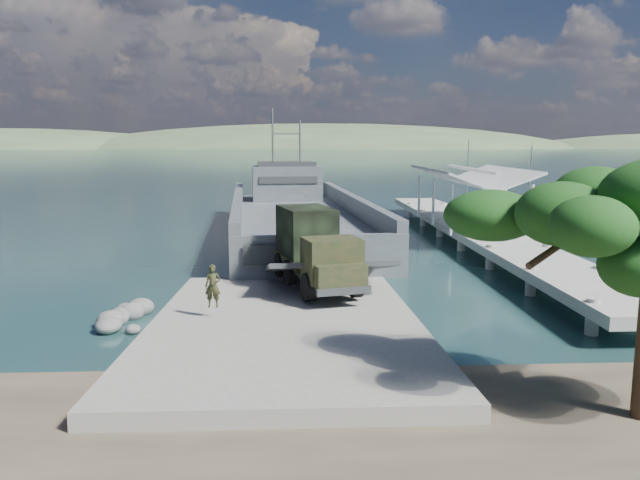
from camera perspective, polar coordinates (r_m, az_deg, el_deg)
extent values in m
plane|color=#1C4243|center=(24.94, -3.14, -7.61)|extent=(1400.00, 1400.00, 0.00)
cube|color=gray|center=(23.91, -3.17, -7.72)|extent=(10.00, 18.00, 0.50)
cube|color=gray|center=(44.22, 14.13, 0.80)|extent=(4.00, 44.00, 0.50)
cube|color=#444C50|center=(47.45, -2.21, 0.97)|extent=(11.51, 31.58, 2.58)
cube|color=#444C50|center=(47.08, -7.50, 3.18)|extent=(2.86, 30.95, 1.34)
cube|color=#444C50|center=(47.76, 2.98, 3.33)|extent=(2.86, 30.95, 1.34)
cube|color=#444C50|center=(32.25, -0.01, -1.86)|extent=(9.30, 1.08, 2.69)
cube|color=#444C50|center=(57.41, -3.06, 5.22)|extent=(6.48, 4.57, 3.10)
cube|color=#2F3234|center=(57.32, -3.08, 6.97)|extent=(5.39, 3.67, 0.41)
cylinder|color=gray|center=(57.21, -4.36, 9.34)|extent=(0.17, 0.17, 5.16)
cylinder|color=gray|center=(57.37, -1.85, 8.84)|extent=(0.17, 0.17, 4.13)
cylinder|color=black|center=(26.15, -1.04, -4.33)|extent=(0.70, 1.25, 1.19)
cylinder|color=black|center=(26.79, 3.29, -4.01)|extent=(0.70, 1.25, 1.19)
cylinder|color=black|center=(29.07, -2.75, -2.97)|extent=(0.70, 1.25, 1.19)
cylinder|color=black|center=(29.65, 1.19, -2.72)|extent=(0.70, 1.25, 1.19)
cylinder|color=black|center=(30.80, -3.59, -2.29)|extent=(0.70, 1.25, 1.19)
cylinder|color=black|center=(31.35, 0.14, -2.07)|extent=(0.70, 1.25, 1.19)
cube|color=black|center=(28.80, -0.45, -2.79)|extent=(3.68, 7.22, 0.23)
cube|color=black|center=(26.31, 1.09, -1.81)|extent=(2.67, 2.34, 1.83)
cube|color=black|center=(25.38, 1.87, -3.26)|extent=(2.24, 1.32, 0.91)
cube|color=black|center=(29.94, -1.16, -1.71)|extent=(3.26, 4.64, 0.32)
cube|color=black|center=(29.89, -1.26, 0.84)|extent=(2.99, 3.91, 2.28)
cube|color=#2F3234|center=(25.09, 2.20, -4.70)|extent=(2.27, 0.79, 0.27)
imported|color=black|center=(24.09, -9.74, -5.07)|extent=(0.62, 0.43, 1.64)
cube|color=silver|center=(54.78, 18.48, 1.38)|extent=(2.81, 5.92, 0.93)
cube|color=silver|center=(53.85, 19.11, 1.89)|extent=(1.77, 1.92, 0.62)
cylinder|color=gray|center=(54.46, 18.66, 4.89)|extent=(0.10, 0.10, 6.22)
cube|color=silver|center=(65.45, 13.22, 2.81)|extent=(1.88, 6.11, 1.00)
cube|color=silver|center=(64.34, 13.52, 3.29)|extent=(1.58, 1.80, 0.66)
cylinder|color=gray|center=(65.17, 13.33, 5.95)|extent=(0.11, 0.11, 6.63)
ellipsoid|color=#113F12|center=(17.88, 15.38, 2.19)|extent=(2.56, 2.56, 1.46)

